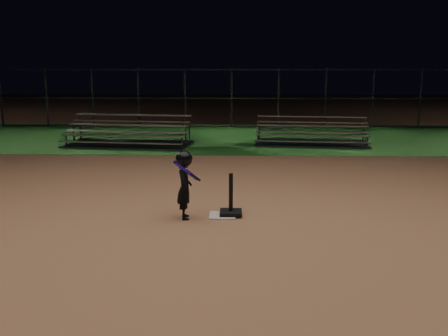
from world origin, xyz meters
TOP-DOWN VIEW (x-y plane):
  - ground at (0.00, 0.00)m, footprint 80.00×80.00m
  - grass_strip at (0.00, 10.00)m, footprint 60.00×8.00m
  - home_plate at (0.00, 0.00)m, footprint 0.45×0.45m
  - batting_tee at (0.15, 0.04)m, footprint 0.38×0.38m
  - child_batter at (-0.64, -0.15)m, footprint 0.44×0.61m
  - bleacher_left at (-3.35, 7.83)m, footprint 4.23×2.43m
  - bleacher_right at (2.74, 8.27)m, footprint 3.86×2.19m
  - backstop_fence at (0.00, 13.00)m, footprint 20.08×0.08m

SIDE VIEW (x-z plane):
  - ground at x=0.00m, z-range 0.00..0.00m
  - grass_strip at x=0.00m, z-range 0.00..0.01m
  - home_plate at x=0.00m, z-range 0.00..0.02m
  - batting_tee at x=0.15m, z-range -0.21..0.52m
  - bleacher_right at x=2.74m, z-range -0.27..0.64m
  - bleacher_left at x=-3.35m, z-range -0.29..0.70m
  - child_batter at x=-0.64m, z-range 0.04..1.21m
  - backstop_fence at x=0.00m, z-range 0.00..2.50m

